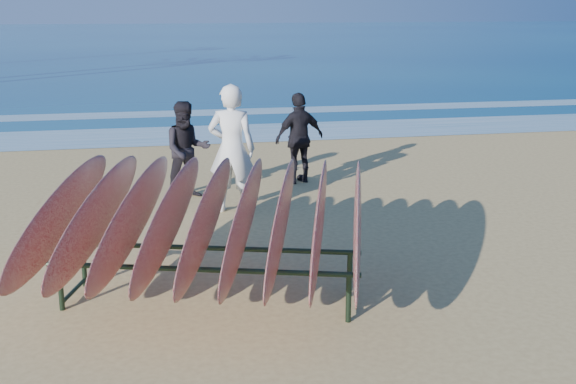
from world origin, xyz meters
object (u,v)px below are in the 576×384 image
surfboard_rack (207,220)px  person_dark_a (187,150)px  person_white (232,149)px  person_dark_b (299,138)px

surfboard_rack → person_dark_a: 4.36m
person_white → person_dark_b: size_ratio=1.22×
surfboard_rack → person_white: bearing=95.5°
person_dark_a → person_dark_b: bearing=11.2°
surfboard_rack → person_white: (0.67, 3.40, 0.05)m
surfboard_rack → person_white: person_white is taller
surfboard_rack → person_dark_b: 5.39m
surfboard_rack → person_dark_a: (0.05, 4.36, -0.14)m
person_white → person_dark_a: size_ratio=1.23×
person_white → surfboard_rack: bearing=95.0°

